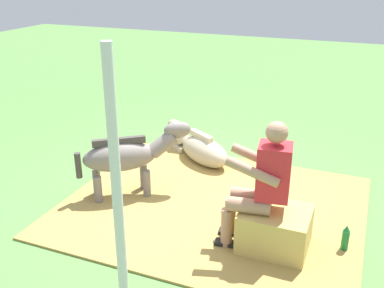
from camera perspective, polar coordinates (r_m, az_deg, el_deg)
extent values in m
plane|color=#568442|center=(5.34, 0.72, -6.78)|extent=(24.00, 24.00, 0.00)
cube|color=#AD8C47|center=(5.15, 2.65, -7.82)|extent=(3.26, 2.74, 0.02)
cube|color=tan|center=(4.44, 10.43, -10.63)|extent=(0.65, 0.55, 0.42)
cylinder|color=tan|center=(4.24, 7.20, -7.78)|extent=(0.42, 0.19, 0.14)
cylinder|color=tan|center=(4.40, 4.40, -10.63)|extent=(0.11, 0.11, 0.42)
cube|color=black|center=(4.50, 4.33, -12.53)|extent=(0.23, 0.13, 0.06)
cylinder|color=tan|center=(4.41, 7.55, -6.51)|extent=(0.42, 0.19, 0.14)
cylinder|color=tan|center=(4.57, 4.85, -9.30)|extent=(0.11, 0.11, 0.42)
cube|color=black|center=(4.66, 4.78, -11.16)|extent=(0.23, 0.13, 0.06)
cube|color=red|center=(4.16, 10.33, -3.45)|extent=(0.34, 0.32, 0.52)
cylinder|color=tan|center=(4.00, 7.63, -3.51)|extent=(0.51, 0.16, 0.26)
cylinder|color=tan|center=(4.29, 8.17, -1.71)|extent=(0.51, 0.16, 0.26)
sphere|color=tan|center=(4.01, 10.70, 1.46)|extent=(0.20, 0.20, 0.20)
ellipsoid|color=slate|center=(5.21, -9.12, -1.61)|extent=(0.86, 0.77, 0.34)
cylinder|color=slate|center=(5.48, -6.12, -4.15)|extent=(0.09, 0.09, 0.34)
cylinder|color=slate|center=(5.30, -5.75, -5.08)|extent=(0.09, 0.09, 0.34)
cylinder|color=slate|center=(5.43, -11.97, -4.78)|extent=(0.09, 0.09, 0.34)
cylinder|color=slate|center=(5.25, -11.80, -5.75)|extent=(0.09, 0.09, 0.34)
cylinder|color=slate|center=(5.24, -3.76, -0.03)|extent=(0.40, 0.37, 0.33)
ellipsoid|color=slate|center=(5.22, -1.87, 1.80)|extent=(0.35, 0.32, 0.20)
cube|color=#433D3A|center=(5.14, -9.24, 0.33)|extent=(0.51, 0.41, 0.08)
cylinder|color=#433D3A|center=(5.21, -14.22, -2.64)|extent=(0.07, 0.07, 0.30)
ellipsoid|color=tan|center=(6.13, 1.60, -0.93)|extent=(0.96, 0.81, 0.36)
cube|color=tan|center=(6.59, -1.21, -0.45)|extent=(0.37, 0.35, 0.10)
cylinder|color=tan|center=(6.53, -1.33, 1.14)|extent=(0.34, 0.31, 0.30)
ellipsoid|color=tan|center=(6.65, -2.20, 2.24)|extent=(0.34, 0.30, 0.20)
cube|color=beige|center=(6.12, 1.17, 1.04)|extent=(0.41, 0.30, 0.08)
cylinder|color=#197233|center=(4.62, 18.81, -11.56)|extent=(0.07, 0.07, 0.23)
cone|color=#197233|center=(4.55, 19.04, -10.06)|extent=(0.06, 0.06, 0.06)
cylinder|color=silver|center=(2.69, -9.11, -11.38)|extent=(0.06, 0.06, 2.23)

